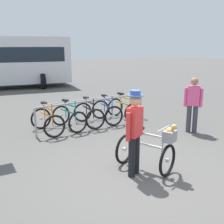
# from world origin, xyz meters

# --- Properties ---
(ground_plane) EXTENTS (80.00, 80.00, 0.00)m
(ground_plane) POSITION_xyz_m (0.00, 0.00, 0.00)
(ground_plane) COLOR #514F4C
(bike_rack_rail) EXTENTS (3.90, 0.37, 0.88)m
(bike_rack_rail) POSITION_xyz_m (0.69, 3.54, 0.68)
(bike_rack_rail) COLOR #99999E
(bike_rack_rail) RESTS_ON ground
(racked_bike_orange) EXTENTS (0.76, 1.15, 0.97)m
(racked_bike_orange) POSITION_xyz_m (-0.82, 3.60, 0.37)
(racked_bike_orange) COLOR black
(racked_bike_orange) RESTS_ON ground
(racked_bike_teal) EXTENTS (0.83, 1.18, 0.97)m
(racked_bike_teal) POSITION_xyz_m (-0.13, 3.65, 0.37)
(racked_bike_teal) COLOR black
(racked_bike_teal) RESTS_ON ground
(racked_bike_black) EXTENTS (0.69, 1.10, 0.97)m
(racked_bike_black) POSITION_xyz_m (0.57, 3.71, 0.37)
(racked_bike_black) COLOR black
(racked_bike_black) RESTS_ON ground
(racked_bike_blue) EXTENTS (0.71, 1.14, 0.97)m
(racked_bike_blue) POSITION_xyz_m (1.27, 3.76, 0.37)
(racked_bike_blue) COLOR black
(racked_bike_blue) RESTS_ON ground
(racked_bike_yellow) EXTENTS (0.73, 1.14, 0.97)m
(racked_bike_yellow) POSITION_xyz_m (1.97, 3.82, 0.37)
(racked_bike_yellow) COLOR black
(racked_bike_yellow) RESTS_ON ground
(featured_bicycle) EXTENTS (1.03, 1.26, 1.09)m
(featured_bicycle) POSITION_xyz_m (0.25, 0.08, 0.49)
(featured_bicycle) COLOR black
(featured_bicycle) RESTS_ON ground
(person_with_featured_bike) EXTENTS (0.48, 0.33, 1.72)m
(person_with_featured_bike) POSITION_xyz_m (-0.14, 0.10, 0.95)
(person_with_featured_bike) COLOR black
(person_with_featured_bike) RESTS_ON ground
(pedestrian_with_backpack) EXTENTS (0.47, 0.47, 1.64)m
(pedestrian_with_backpack) POSITION_xyz_m (2.94, 1.56, 0.94)
(pedestrian_with_backpack) COLOR #383842
(pedestrian_with_backpack) RESTS_ON ground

